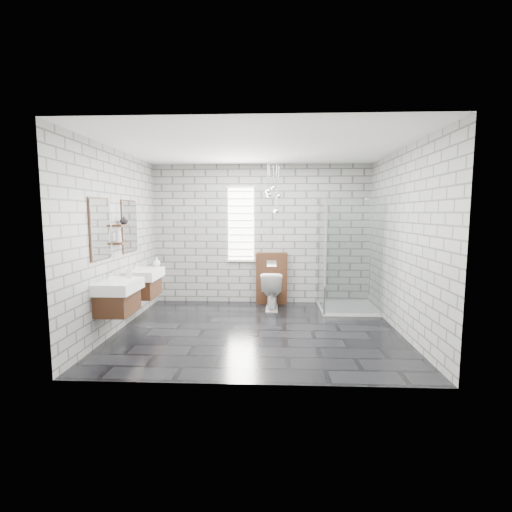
# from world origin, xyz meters

# --- Properties ---
(floor) EXTENTS (4.20, 3.60, 0.02)m
(floor) POSITION_xyz_m (0.00, 0.00, -0.01)
(floor) COLOR black
(floor) RESTS_ON ground
(ceiling) EXTENTS (4.20, 3.60, 0.02)m
(ceiling) POSITION_xyz_m (0.00, 0.00, 2.71)
(ceiling) COLOR white
(ceiling) RESTS_ON wall_back
(wall_back) EXTENTS (4.20, 0.02, 2.70)m
(wall_back) POSITION_xyz_m (0.00, 1.81, 1.35)
(wall_back) COLOR #9B9B96
(wall_back) RESTS_ON floor
(wall_front) EXTENTS (4.20, 0.02, 2.70)m
(wall_front) POSITION_xyz_m (0.00, -1.81, 1.35)
(wall_front) COLOR #9B9B96
(wall_front) RESTS_ON floor
(wall_left) EXTENTS (0.02, 3.60, 2.70)m
(wall_left) POSITION_xyz_m (-2.11, 0.00, 1.35)
(wall_left) COLOR #9B9B96
(wall_left) RESTS_ON floor
(wall_right) EXTENTS (0.02, 3.60, 2.70)m
(wall_right) POSITION_xyz_m (2.11, 0.00, 1.35)
(wall_right) COLOR #9B9B96
(wall_right) RESTS_ON floor
(vanity_left) EXTENTS (0.47, 0.70, 1.57)m
(vanity_left) POSITION_xyz_m (-1.91, -0.59, 0.76)
(vanity_left) COLOR #452615
(vanity_left) RESTS_ON wall_left
(vanity_right) EXTENTS (0.47, 0.70, 1.57)m
(vanity_right) POSITION_xyz_m (-1.91, 0.43, 0.76)
(vanity_right) COLOR #452615
(vanity_right) RESTS_ON wall_left
(shelf_lower) EXTENTS (0.14, 0.30, 0.03)m
(shelf_lower) POSITION_xyz_m (-2.03, -0.05, 1.32)
(shelf_lower) COLOR #452615
(shelf_lower) RESTS_ON wall_left
(shelf_upper) EXTENTS (0.14, 0.30, 0.03)m
(shelf_upper) POSITION_xyz_m (-2.03, -0.05, 1.58)
(shelf_upper) COLOR #452615
(shelf_upper) RESTS_ON wall_left
(window) EXTENTS (0.56, 0.05, 1.48)m
(window) POSITION_xyz_m (-0.40, 1.78, 1.55)
(window) COLOR white
(window) RESTS_ON wall_back
(cistern_panel) EXTENTS (0.60, 0.20, 1.00)m
(cistern_panel) POSITION_xyz_m (0.20, 1.70, 0.50)
(cistern_panel) COLOR #452615
(cistern_panel) RESTS_ON floor
(flush_plate) EXTENTS (0.18, 0.01, 0.12)m
(flush_plate) POSITION_xyz_m (0.20, 1.60, 0.80)
(flush_plate) COLOR silver
(flush_plate) RESTS_ON cistern_panel
(shower_enclosure) EXTENTS (1.00, 1.00, 2.03)m
(shower_enclosure) POSITION_xyz_m (1.50, 1.18, 0.50)
(shower_enclosure) COLOR white
(shower_enclosure) RESTS_ON floor
(pendant_cluster) EXTENTS (0.28, 0.22, 0.95)m
(pendant_cluster) POSITION_xyz_m (0.22, 1.38, 2.08)
(pendant_cluster) COLOR silver
(pendant_cluster) RESTS_ON ceiling
(toilet) EXTENTS (0.40, 0.69, 0.70)m
(toilet) POSITION_xyz_m (0.20, 1.28, 0.35)
(toilet) COLOR white
(toilet) RESTS_ON floor
(soap_bottle_a) EXTENTS (0.10, 0.10, 0.17)m
(soap_bottle_a) POSITION_xyz_m (-1.82, -0.33, 0.93)
(soap_bottle_a) COLOR #B2B2B2
(soap_bottle_a) RESTS_ON vanity_left
(soap_bottle_b) EXTENTS (0.14, 0.14, 0.15)m
(soap_bottle_b) POSITION_xyz_m (-1.78, 0.80, 0.93)
(soap_bottle_b) COLOR #B2B2B2
(soap_bottle_b) RESTS_ON vanity_right
(soap_bottle_c) EXTENTS (0.11, 0.11, 0.23)m
(soap_bottle_c) POSITION_xyz_m (-2.02, -0.17, 1.45)
(soap_bottle_c) COLOR #B2B2B2
(soap_bottle_c) RESTS_ON shelf_lower
(vase) EXTENTS (0.13, 0.13, 0.13)m
(vase) POSITION_xyz_m (-2.02, 0.06, 1.66)
(vase) COLOR #B2B2B2
(vase) RESTS_ON shelf_upper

